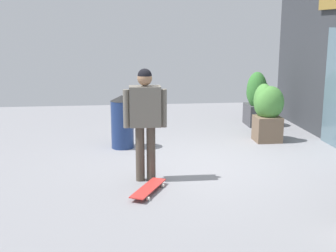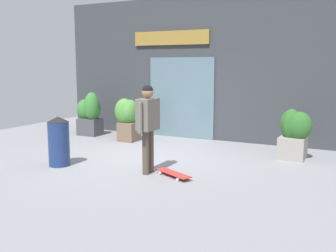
{
  "view_description": "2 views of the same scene",
  "coord_description": "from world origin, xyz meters",
  "px_view_note": "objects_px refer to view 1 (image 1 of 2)",
  "views": [
    {
      "loc": [
        6.89,
        -1.37,
        2.22
      ],
      "look_at": [
        0.85,
        -0.69,
        0.87
      ],
      "focal_mm": 47.98,
      "sensor_mm": 36.0,
      "label": 1
    },
    {
      "loc": [
        4.21,
        -7.25,
        2.01
      ],
      "look_at": [
        0.85,
        -0.69,
        0.87
      ],
      "focal_mm": 42.6,
      "sensor_mm": 36.0,
      "label": 2
    }
  ],
  "objects_px": {
    "trash_bin": "(122,122)",
    "planter_box_right": "(257,97)",
    "skateboard": "(148,188)",
    "planter_box_left": "(267,110)",
    "skateboarder": "(145,113)"
  },
  "relations": [
    {
      "from": "skateboard",
      "to": "trash_bin",
      "type": "distance_m",
      "value": 2.45
    },
    {
      "from": "skateboarder",
      "to": "skateboard",
      "type": "bearing_deg",
      "value": 1.13
    },
    {
      "from": "planter_box_right",
      "to": "trash_bin",
      "type": "bearing_deg",
      "value": -62.18
    },
    {
      "from": "skateboarder",
      "to": "planter_box_right",
      "type": "bearing_deg",
      "value": 142.66
    },
    {
      "from": "trash_bin",
      "to": "planter_box_right",
      "type": "bearing_deg",
      "value": 117.82
    },
    {
      "from": "planter_box_right",
      "to": "trash_bin",
      "type": "xyz_separation_m",
      "value": [
        1.62,
        -3.07,
        -0.15
      ]
    },
    {
      "from": "skateboard",
      "to": "trash_bin",
      "type": "relative_size",
      "value": 0.84
    },
    {
      "from": "planter_box_left",
      "to": "trash_bin",
      "type": "height_order",
      "value": "planter_box_left"
    },
    {
      "from": "planter_box_left",
      "to": "trash_bin",
      "type": "relative_size",
      "value": 1.14
    },
    {
      "from": "skateboarder",
      "to": "trash_bin",
      "type": "height_order",
      "value": "skateboarder"
    },
    {
      "from": "planter_box_left",
      "to": "skateboard",
      "type": "bearing_deg",
      "value": -44.18
    },
    {
      "from": "planter_box_right",
      "to": "skateboard",
      "type": "bearing_deg",
      "value": -34.48
    },
    {
      "from": "skateboarder",
      "to": "planter_box_right",
      "type": "height_order",
      "value": "skateboarder"
    },
    {
      "from": "planter_box_left",
      "to": "trash_bin",
      "type": "bearing_deg",
      "value": -86.1
    },
    {
      "from": "skateboard",
      "to": "planter_box_right",
      "type": "relative_size",
      "value": 0.67
    }
  ]
}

